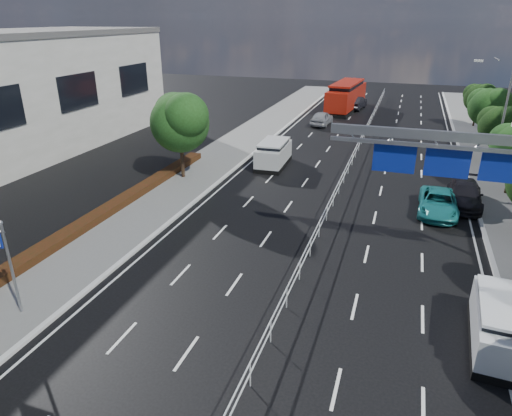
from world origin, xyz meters
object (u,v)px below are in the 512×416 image
(red_bus, at_px, (346,95))
(parked_car_dark, at_px, (465,194))
(near_car_dark, at_px, (356,103))
(silver_minivan, at_px, (502,325))
(near_car_silver, at_px, (322,118))
(white_minivan, at_px, (273,154))
(parked_car_teal, at_px, (438,203))
(overhead_gantry, at_px, (466,159))

(red_bus, height_order, parked_car_dark, red_bus)
(near_car_dark, relative_size, silver_minivan, 1.07)
(silver_minivan, xyz_separation_m, parked_car_dark, (-0.10, 14.84, -0.20))
(near_car_silver, bearing_deg, parked_car_dark, 126.99)
(silver_minivan, bearing_deg, parked_car_dark, 93.95)
(red_bus, distance_m, near_car_dark, 1.93)
(white_minivan, bearing_deg, parked_car_teal, -28.22)
(white_minivan, height_order, red_bus, red_bus)
(near_car_silver, relative_size, near_car_dark, 0.89)
(red_bus, bearing_deg, near_car_silver, -92.57)
(parked_car_dark, bearing_deg, overhead_gantry, -96.83)
(white_minivan, xyz_separation_m, parked_car_dark, (14.47, -4.29, -0.29))
(red_bus, relative_size, near_car_silver, 2.69)
(near_car_silver, bearing_deg, parked_car_teal, 121.45)
(overhead_gantry, height_order, red_bus, overhead_gantry)
(near_car_silver, distance_m, parked_car_dark, 25.15)
(parked_car_teal, xyz_separation_m, parked_car_dark, (1.70, 2.01, 0.05))
(near_car_silver, xyz_separation_m, near_car_dark, (2.55, 11.14, 0.07))
(red_bus, height_order, silver_minivan, red_bus)
(red_bus, relative_size, parked_car_teal, 2.44)
(overhead_gantry, relative_size, parked_car_teal, 2.01)
(silver_minivan, bearing_deg, parked_car_teal, 101.54)
(overhead_gantry, distance_m, near_car_silver, 32.81)
(overhead_gantry, bearing_deg, near_car_dark, 103.08)
(overhead_gantry, distance_m, parked_car_dark, 10.28)
(near_car_dark, bearing_deg, overhead_gantry, 110.55)
(overhead_gantry, xyz_separation_m, silver_minivan, (1.56, -5.90, -4.65))
(overhead_gantry, relative_size, red_bus, 0.82)
(white_minivan, distance_m, silver_minivan, 24.05)
(near_car_silver, relative_size, parked_car_teal, 0.91)
(silver_minivan, distance_m, parked_car_dark, 14.84)
(near_car_dark, height_order, parked_car_dark, near_car_dark)
(white_minivan, height_order, silver_minivan, white_minivan)
(red_bus, relative_size, parked_car_dark, 2.38)
(near_car_silver, distance_m, silver_minivan, 38.52)
(near_car_silver, bearing_deg, white_minivan, 91.30)
(silver_minivan, relative_size, parked_car_dark, 0.92)
(near_car_dark, distance_m, parked_car_teal, 35.56)
(near_car_dark, relative_size, parked_car_dark, 0.99)
(overhead_gantry, xyz_separation_m, parked_car_dark, (1.46, 8.95, -4.85))
(overhead_gantry, relative_size, white_minivan, 2.06)
(near_car_silver, xyz_separation_m, parked_car_dark, (13.59, -21.16, -0.03))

